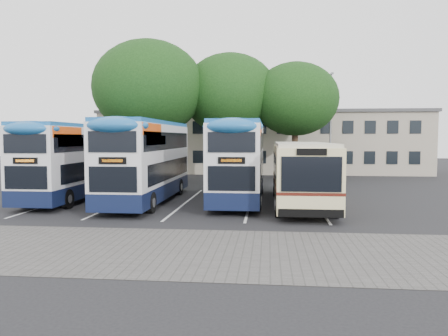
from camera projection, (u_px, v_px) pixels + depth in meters
name	position (u px, v px, depth m)	size (l,w,h in m)	color
ground	(251.00, 221.00, 18.49)	(120.00, 120.00, 0.00)	black
paving_strip	(181.00, 250.00, 13.73)	(40.00, 6.00, 0.01)	#595654
bay_lines	(186.00, 202.00, 23.83)	(14.12, 11.00, 0.01)	silver
depot_building	(262.00, 141.00, 45.06)	(32.40, 8.40, 6.20)	#AB9F89
lamp_post	(331.00, 120.00, 37.35)	(0.25, 1.05, 9.06)	gray
tree_left	(149.00, 88.00, 34.80)	(8.91, 8.91, 11.30)	black
tree_mid	(230.00, 94.00, 36.40)	(7.97, 7.97, 10.56)	black
tree_right	(295.00, 99.00, 35.46)	(7.03, 7.03, 9.66)	black
bus_dd_left	(75.00, 158.00, 25.14)	(2.50, 10.31, 4.30)	#0F1737
bus_dd_mid	(147.00, 158.00, 23.89)	(2.58, 10.63, 4.43)	#0F1737
bus_dd_right	(239.00, 158.00, 24.43)	(2.56, 10.55, 4.39)	#0F1737
bus_single	(301.00, 170.00, 23.05)	(2.80, 10.99, 3.28)	beige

